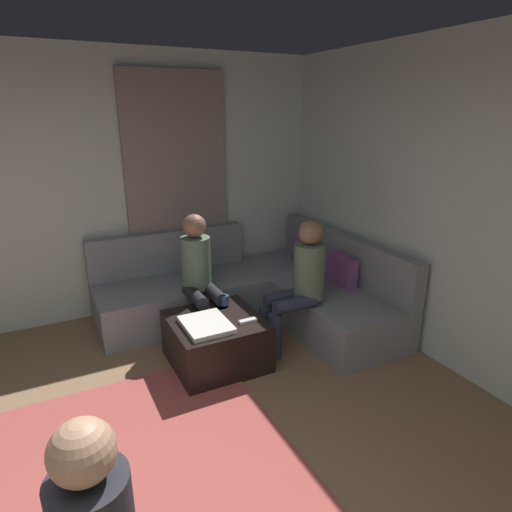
# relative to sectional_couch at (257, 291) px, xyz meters

# --- Properties ---
(wall_left) EXTENTS (0.12, 6.00, 2.70)m
(wall_left) POSITION_rel_sectional_couch_xyz_m (-0.86, -1.88, 1.07)
(wall_left) COLOR silver
(wall_left) RESTS_ON ground_plane
(curtain_panel) EXTENTS (0.06, 1.10, 2.50)m
(curtain_panel) POSITION_rel_sectional_couch_xyz_m (-0.76, -0.58, 0.97)
(curtain_panel) COLOR gray
(curtain_panel) RESTS_ON ground_plane
(sectional_couch) EXTENTS (2.10, 2.55, 0.87)m
(sectional_couch) POSITION_rel_sectional_couch_xyz_m (0.00, 0.00, 0.00)
(sectional_couch) COLOR gray
(sectional_couch) RESTS_ON ground_plane
(ottoman) EXTENTS (0.76, 0.76, 0.42)m
(ottoman) POSITION_rel_sectional_couch_xyz_m (0.65, -0.74, -0.07)
(ottoman) COLOR black
(ottoman) RESTS_ON ground_plane
(folded_blanket) EXTENTS (0.44, 0.36, 0.04)m
(folded_blanket) POSITION_rel_sectional_couch_xyz_m (0.75, -0.86, 0.16)
(folded_blanket) COLOR white
(folded_blanket) RESTS_ON ottoman
(coffee_mug) EXTENTS (0.08, 0.08, 0.10)m
(coffee_mug) POSITION_rel_sectional_couch_xyz_m (0.43, -0.56, 0.19)
(coffee_mug) COLOR #334C72
(coffee_mug) RESTS_ON ottoman
(game_remote) EXTENTS (0.05, 0.15, 0.02)m
(game_remote) POSITION_rel_sectional_couch_xyz_m (0.83, -0.52, 0.15)
(game_remote) COLOR white
(game_remote) RESTS_ON ottoman
(person_on_couch_back) EXTENTS (0.30, 0.60, 1.20)m
(person_on_couch_back) POSITION_rel_sectional_couch_xyz_m (0.72, 0.06, 0.38)
(person_on_couch_back) COLOR #2D3347
(person_on_couch_back) RESTS_ON ground_plane
(person_on_couch_side) EXTENTS (0.60, 0.30, 1.20)m
(person_on_couch_side) POSITION_rel_sectional_couch_xyz_m (0.15, -0.68, 0.38)
(person_on_couch_side) COLOR black
(person_on_couch_side) RESTS_ON ground_plane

